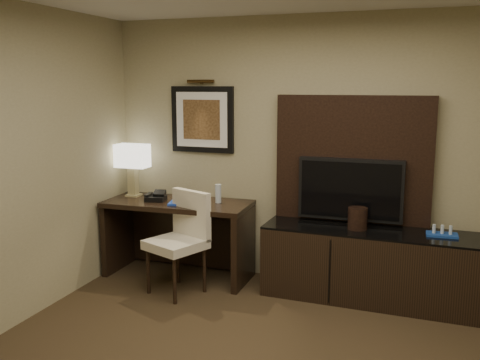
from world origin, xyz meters
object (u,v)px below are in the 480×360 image
at_px(ice_bucket, 358,218).
at_px(minibar_tray, 442,231).
at_px(desk_chair, 176,243).
at_px(tv, 350,189).
at_px(desk_phone, 156,196).
at_px(table_lamp, 133,171).
at_px(water_bottle, 218,194).
at_px(credenza, 370,265).
at_px(desk, 178,239).

bearing_deg(ice_bucket, minibar_tray, 1.19).
relative_size(desk_chair, minibar_tray, 3.74).
relative_size(tv, minibar_tray, 3.71).
height_order(desk_chair, desk_phone, desk_chair).
relative_size(tv, table_lamp, 1.78).
bearing_deg(water_bottle, ice_bucket, -3.91).
bearing_deg(water_bottle, desk_chair, -114.82).
relative_size(desk_phone, minibar_tray, 0.74).
height_order(credenza, desk_chair, desk_chair).
bearing_deg(minibar_tray, desk, -179.93).
xyz_separation_m(desk, credenza, (1.98, -0.00, -0.06)).
xyz_separation_m(tv, desk_phone, (-1.98, -0.23, -0.16)).
distance_m(desk, desk_phone, 0.51).
bearing_deg(desk, credenza, -1.46).
bearing_deg(ice_bucket, desk, 179.62).
height_order(credenza, tv, tv).
bearing_deg(desk, tv, 4.72).
height_order(tv, desk_phone, tv).
bearing_deg(water_bottle, minibar_tray, -2.17).
bearing_deg(desk_chair, ice_bucket, 37.10).
bearing_deg(ice_bucket, table_lamp, 177.58).
distance_m(credenza, desk_phone, 2.27).
bearing_deg(credenza, table_lamp, 179.99).
bearing_deg(desk, ice_bucket, -1.84).
relative_size(ice_bucket, minibar_tray, 0.76).
xyz_separation_m(credenza, desk_phone, (-2.21, -0.04, 0.52)).
distance_m(table_lamp, water_bottle, 1.01).
distance_m(desk, credenza, 1.98).
xyz_separation_m(tv, water_bottle, (-1.33, -0.10, -0.11)).
bearing_deg(desk_chair, table_lamp, 168.04).
relative_size(credenza, water_bottle, 10.41).
height_order(desk_chair, minibar_tray, desk_chair).
xyz_separation_m(table_lamp, ice_bucket, (2.43, -0.10, -0.31)).
xyz_separation_m(desk_phone, minibar_tray, (2.83, 0.05, -0.13)).
relative_size(desk_chair, table_lamp, 1.79).
xyz_separation_m(desk_phone, water_bottle, (0.65, 0.13, 0.05)).
height_order(table_lamp, water_bottle, table_lamp).
xyz_separation_m(credenza, desk_chair, (-1.80, -0.44, 0.16)).
bearing_deg(table_lamp, desk, -8.93).
distance_m(tv, water_bottle, 1.34).
height_order(desk, credenza, desk).
relative_size(desk_chair, water_bottle, 5.25).
height_order(desk_chair, table_lamp, table_lamp).
height_order(water_bottle, minibar_tray, water_bottle).
bearing_deg(desk, desk_phone, -170.50).
bearing_deg(table_lamp, tv, 2.45).
relative_size(desk, credenza, 0.76).
height_order(credenza, table_lamp, table_lamp).
bearing_deg(tv, desk_chair, -158.28).
height_order(desk_chair, ice_bucket, desk_chair).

